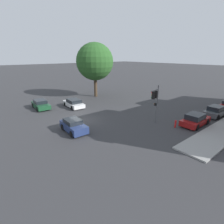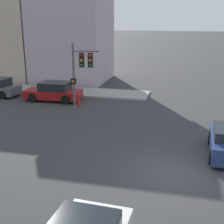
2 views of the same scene
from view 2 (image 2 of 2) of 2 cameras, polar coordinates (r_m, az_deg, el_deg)
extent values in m
plane|color=#333335|center=(13.64, 11.06, -10.92)|extent=(300.00, 300.00, 0.00)
cube|color=#B29EA8|center=(32.61, -7.28, 14.59)|extent=(7.09, 6.97, 10.14)
cube|color=#BCA893|center=(35.13, -18.02, 12.78)|extent=(6.12, 6.05, 8.56)
cylinder|color=#515456|center=(20.35, -6.99, 5.69)|extent=(0.14, 0.14, 4.77)
cylinder|color=#515456|center=(19.94, -4.80, 11.01)|extent=(0.39, 1.64, 0.10)
cube|color=black|center=(20.04, -5.55, 9.44)|extent=(0.35, 0.35, 0.90)
sphere|color=#590F0F|center=(19.82, -5.66, 10.23)|extent=(0.20, 0.20, 0.20)
sphere|color=#99660F|center=(19.86, -5.64, 9.37)|extent=(0.20, 0.20, 0.20)
sphere|color=#0F511E|center=(19.90, -5.61, 8.51)|extent=(0.20, 0.20, 0.20)
cube|color=black|center=(19.97, -3.97, 9.45)|extent=(0.35, 0.35, 0.90)
sphere|color=red|center=(19.74, -4.06, 10.24)|extent=(0.20, 0.20, 0.20)
sphere|color=#99660F|center=(19.78, -4.04, 9.38)|extent=(0.20, 0.20, 0.20)
sphere|color=#0F511E|center=(19.82, -4.02, 8.52)|extent=(0.20, 0.20, 0.20)
cube|color=black|center=(20.17, -7.08, 5.62)|extent=(0.28, 0.38, 0.35)
sphere|color=orange|center=(20.03, -7.15, 5.54)|extent=(0.18, 0.18, 0.18)
cylinder|color=black|center=(16.92, 17.56, -4.50)|extent=(0.70, 0.24, 0.70)
cylinder|color=black|center=(14.73, 17.79, -7.77)|extent=(0.70, 0.24, 0.70)
cube|color=maroon|center=(25.08, -10.68, 3.27)|extent=(1.97, 4.39, 0.65)
cube|color=black|center=(24.88, -10.39, 4.68)|extent=(1.70, 2.30, 0.63)
cylinder|color=black|center=(24.90, -14.32, 2.54)|extent=(0.23, 0.71, 0.70)
cylinder|color=black|center=(26.45, -12.62, 3.48)|extent=(0.23, 0.71, 0.70)
cylinder|color=black|center=(23.83, -8.49, 2.25)|extent=(0.23, 0.71, 0.70)
cylinder|color=black|center=(25.44, -7.08, 3.24)|extent=(0.23, 0.71, 0.70)
cylinder|color=black|center=(26.54, -19.37, 2.96)|extent=(0.25, 0.70, 0.70)
cylinder|color=black|center=(27.87, -17.45, 3.78)|extent=(0.25, 0.70, 0.70)
cylinder|color=red|center=(23.20, -6.07, 2.00)|extent=(0.20, 0.20, 0.75)
sphere|color=red|center=(23.09, -6.10, 3.04)|extent=(0.22, 0.22, 0.22)
camera|label=1|loc=(32.79, 33.48, 17.54)|focal=28.00mm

